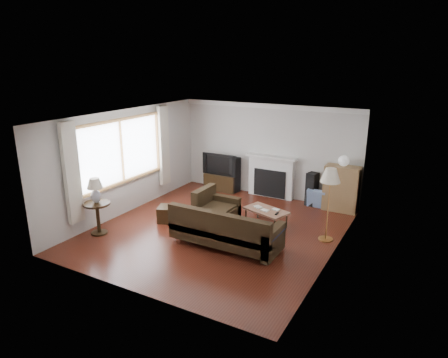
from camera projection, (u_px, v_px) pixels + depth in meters
The scene contains 17 objects.
room at pixel (217, 176), 8.42m from camera, with size 5.10×5.60×2.54m.
window at pixel (122, 151), 9.30m from camera, with size 0.12×2.74×1.54m, color brown.
curtain_near at pixel (72, 173), 8.05m from camera, with size 0.10×0.35×2.10m, color silver.
curtain_far at pixel (164, 146), 10.60m from camera, with size 0.10×0.35×2.10m, color silver.
fireplace at pixel (271, 176), 10.75m from camera, with size 1.40×0.26×1.15m, color white.
tv_stand at pixel (221, 182), 11.41m from camera, with size 0.95×0.43×0.48m, color black.
television at pixel (221, 164), 11.25m from camera, with size 1.06×0.14×0.61m, color black.
speaker_left at pixel (233, 175), 11.19m from camera, with size 0.27×0.33×0.99m, color black.
speaker_right at pixel (312, 189), 10.18m from camera, with size 0.24×0.29×0.86m, color black.
bookshelf at pixel (341, 189), 9.77m from camera, with size 0.83×0.39×1.14m, color olive.
globe_lamp at pixel (344, 161), 9.57m from camera, with size 0.26×0.26×0.26m, color white.
sectional_sofa at pixel (226, 228), 7.95m from camera, with size 2.39×1.75×0.77m, color black.
coffee_table at pixel (266, 217), 8.99m from camera, with size 0.97×0.53×0.38m, color #8B5B42.
footstool at pixel (168, 214), 9.23m from camera, with size 0.43×0.43×0.36m, color black.
floor_lamp at pixel (328, 205), 8.10m from camera, with size 0.40×0.40×1.55m, color #B67A3F.
side_table at pixel (98, 218), 8.52m from camera, with size 0.56×0.56×0.70m, color black.
table_lamp at pixel (95, 191), 8.34m from camera, with size 0.33×0.33×0.53m, color silver.
Camera 1 is at (4.05, -6.99, 3.63)m, focal length 32.00 mm.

